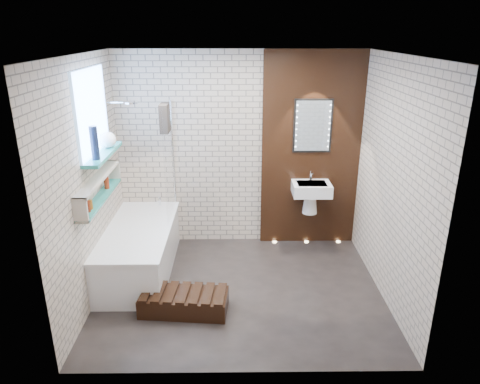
{
  "coord_description": "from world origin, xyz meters",
  "views": [
    {
      "loc": [
        -0.05,
        -4.38,
        2.84
      ],
      "look_at": [
        0.0,
        0.15,
        1.15
      ],
      "focal_mm": 33.08,
      "sensor_mm": 36.0,
      "label": 1
    }
  ],
  "objects_px": {
    "bathtub": "(140,250)",
    "led_mirror": "(313,126)",
    "bath_screen": "(169,162)",
    "walnut_step": "(184,302)",
    "washbasin": "(311,193)"
  },
  "relations": [
    {
      "from": "bathtub",
      "to": "led_mirror",
      "type": "bearing_deg",
      "value": 19.78
    },
    {
      "from": "bath_screen",
      "to": "led_mirror",
      "type": "bearing_deg",
      "value": 10.66
    },
    {
      "from": "bathtub",
      "to": "walnut_step",
      "type": "bearing_deg",
      "value": -53.31
    },
    {
      "from": "led_mirror",
      "to": "walnut_step",
      "type": "distance_m",
      "value": 2.73
    },
    {
      "from": "bath_screen",
      "to": "walnut_step",
      "type": "relative_size",
      "value": 1.53
    },
    {
      "from": "bathtub",
      "to": "walnut_step",
      "type": "xyz_separation_m",
      "value": [
        0.62,
        -0.84,
        -0.19
      ]
    },
    {
      "from": "bathtub",
      "to": "led_mirror",
      "type": "height_order",
      "value": "led_mirror"
    },
    {
      "from": "bathtub",
      "to": "bath_screen",
      "type": "relative_size",
      "value": 1.24
    },
    {
      "from": "led_mirror",
      "to": "walnut_step",
      "type": "bearing_deg",
      "value": -133.71
    },
    {
      "from": "bath_screen",
      "to": "washbasin",
      "type": "xyz_separation_m",
      "value": [
        1.82,
        0.18,
        -0.49
      ]
    },
    {
      "from": "bath_screen",
      "to": "walnut_step",
      "type": "distance_m",
      "value": 1.76
    },
    {
      "from": "bath_screen",
      "to": "washbasin",
      "type": "bearing_deg",
      "value": 5.78
    },
    {
      "from": "bathtub",
      "to": "bath_screen",
      "type": "distance_m",
      "value": 1.14
    },
    {
      "from": "led_mirror",
      "to": "walnut_step",
      "type": "xyz_separation_m",
      "value": [
        -1.55,
        -1.62,
        -1.55
      ]
    },
    {
      "from": "bathtub",
      "to": "washbasin",
      "type": "bearing_deg",
      "value": 16.01
    }
  ]
}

